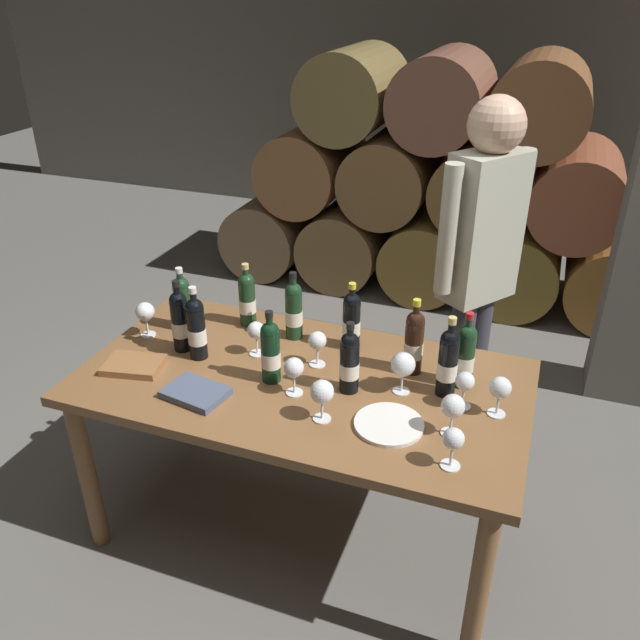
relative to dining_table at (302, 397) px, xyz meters
name	(u,v)px	position (x,y,z in m)	size (l,w,h in m)	color
ground_plane	(304,523)	(0.00, 0.00, -0.67)	(14.00, 14.00, 0.00)	#66635E
cellar_back_wall	(478,67)	(0.00, 4.20, 0.73)	(10.00, 0.24, 2.80)	slate
barrel_stack	(436,190)	(0.00, 2.60, 0.09)	(3.12, 0.90, 1.69)	brown
dining_table	(302,397)	(0.00, 0.00, 0.00)	(1.70, 0.90, 0.76)	brown
wine_bottle_0	(183,302)	(-0.62, 0.19, 0.21)	(0.07, 0.07, 0.28)	#19381E
wine_bottle_1	(349,362)	(0.19, -0.01, 0.21)	(0.07, 0.07, 0.28)	black
wine_bottle_2	(247,298)	(-0.38, 0.32, 0.22)	(0.07, 0.07, 0.29)	#19381E
wine_bottle_3	(448,362)	(0.53, 0.09, 0.23)	(0.07, 0.07, 0.32)	black
wine_bottle_4	(414,341)	(0.38, 0.19, 0.22)	(0.07, 0.07, 0.31)	black
wine_bottle_5	(351,320)	(0.10, 0.29, 0.22)	(0.07, 0.07, 0.29)	black
wine_bottle_6	(271,351)	(-0.10, -0.05, 0.22)	(0.07, 0.07, 0.29)	black
wine_bottle_7	(196,328)	(-0.44, 0.00, 0.22)	(0.07, 0.07, 0.31)	black
wine_bottle_8	(294,310)	(-0.15, 0.28, 0.22)	(0.07, 0.07, 0.30)	#19381E
wine_bottle_9	(180,320)	(-0.54, 0.03, 0.22)	(0.07, 0.07, 0.31)	black
wine_bottle_10	(465,355)	(0.58, 0.17, 0.22)	(0.07, 0.07, 0.30)	#19381E
wine_glass_0	(500,389)	(0.72, 0.02, 0.20)	(0.08, 0.08, 0.15)	white
wine_glass_1	(453,407)	(0.59, -0.14, 0.20)	(0.08, 0.08, 0.15)	white
wine_glass_2	(294,369)	(0.01, -0.10, 0.20)	(0.07, 0.07, 0.15)	white
wine_glass_3	(322,393)	(0.16, -0.22, 0.20)	(0.08, 0.08, 0.16)	white
wine_glass_4	(465,383)	(0.60, 0.03, 0.19)	(0.07, 0.07, 0.14)	white
wine_glass_5	(453,440)	(0.62, -0.30, 0.19)	(0.07, 0.07, 0.14)	white
wine_glass_6	(317,342)	(0.02, 0.11, 0.20)	(0.07, 0.07, 0.15)	white
wine_glass_7	(403,365)	(0.38, 0.04, 0.21)	(0.09, 0.09, 0.16)	white
wine_glass_8	(256,332)	(-0.23, 0.10, 0.19)	(0.07, 0.07, 0.15)	white
wine_glass_9	(145,313)	(-0.74, 0.08, 0.20)	(0.08, 0.08, 0.15)	white
tasting_notebook	(196,393)	(-0.32, -0.25, 0.11)	(0.22, 0.16, 0.03)	#4C5670
leather_ledger	(134,365)	(-0.64, -0.16, 0.11)	(0.22, 0.16, 0.03)	#936038
serving_plate	(389,424)	(0.39, -0.17, 0.10)	(0.24, 0.24, 0.01)	white
sommelier_presenting	(480,256)	(0.53, 0.75, 0.37)	(0.33, 0.42, 1.72)	#383842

